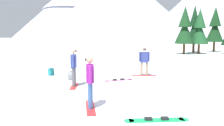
{
  "coord_description": "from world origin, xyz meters",
  "views": [
    {
      "loc": [
        3.71,
        -7.26,
        2.31
      ],
      "look_at": [
        1.6,
        3.5,
        1.0
      ],
      "focal_mm": 35.17,
      "sensor_mm": 36.0,
      "label": 1
    }
  ],
  "objects_px": {
    "backpack_teal": "(51,72)",
    "backpack_grey": "(71,76)",
    "pine_tree_short": "(194,27)",
    "pine_tree_young": "(200,29)",
    "snowboarder_midground": "(74,66)",
    "snowboarder_background": "(144,61)",
    "loose_snowboard_near_left": "(119,80)",
    "pine_tree_slender": "(185,28)",
    "snowboarder_foreground": "(90,81)",
    "loose_snowboard_near_right": "(157,120)",
    "pine_tree_twin": "(215,27)"
  },
  "relations": [
    {
      "from": "loose_snowboard_near_left",
      "to": "pine_tree_slender",
      "type": "relative_size",
      "value": 0.25
    },
    {
      "from": "loose_snowboard_near_left",
      "to": "pine_tree_young",
      "type": "relative_size",
      "value": 0.26
    },
    {
      "from": "snowboarder_foreground",
      "to": "snowboarder_background",
      "type": "height_order",
      "value": "snowboarder_foreground"
    },
    {
      "from": "loose_snowboard_near_left",
      "to": "pine_tree_twin",
      "type": "relative_size",
      "value": 0.23
    },
    {
      "from": "pine_tree_twin",
      "to": "pine_tree_slender",
      "type": "xyz_separation_m",
      "value": [
        -5.24,
        -6.13,
        -0.31
      ]
    },
    {
      "from": "pine_tree_young",
      "to": "snowboarder_midground",
      "type": "bearing_deg",
      "value": -113.42
    },
    {
      "from": "pine_tree_twin",
      "to": "pine_tree_short",
      "type": "distance_m",
      "value": 4.61
    },
    {
      "from": "backpack_teal",
      "to": "snowboarder_midground",
      "type": "bearing_deg",
      "value": -46.18
    },
    {
      "from": "snowboarder_background",
      "to": "pine_tree_young",
      "type": "xyz_separation_m",
      "value": [
        6.43,
        18.5,
        2.41
      ]
    },
    {
      "from": "backpack_grey",
      "to": "snowboarder_foreground",
      "type": "bearing_deg",
      "value": -61.18
    },
    {
      "from": "pine_tree_twin",
      "to": "pine_tree_slender",
      "type": "relative_size",
      "value": 1.09
    },
    {
      "from": "snowboarder_midground",
      "to": "pine_tree_twin",
      "type": "distance_m",
      "value": 30.19
    },
    {
      "from": "snowboarder_background",
      "to": "pine_tree_twin",
      "type": "relative_size",
      "value": 0.25
    },
    {
      "from": "pine_tree_twin",
      "to": "snowboarder_midground",
      "type": "bearing_deg",
      "value": -115.05
    },
    {
      "from": "pine_tree_short",
      "to": "pine_tree_slender",
      "type": "height_order",
      "value": "pine_tree_short"
    },
    {
      "from": "pine_tree_slender",
      "to": "pine_tree_young",
      "type": "relative_size",
      "value": 1.04
    },
    {
      "from": "snowboarder_foreground",
      "to": "snowboarder_background",
      "type": "xyz_separation_m",
      "value": [
        1.43,
        6.33,
        0.0
      ]
    },
    {
      "from": "snowboarder_foreground",
      "to": "backpack_grey",
      "type": "height_order",
      "value": "snowboarder_foreground"
    },
    {
      "from": "loose_snowboard_near_right",
      "to": "pine_tree_slender",
      "type": "distance_m",
      "value": 25.18
    },
    {
      "from": "snowboarder_foreground",
      "to": "pine_tree_short",
      "type": "distance_m",
      "value": 28.28
    },
    {
      "from": "snowboarder_midground",
      "to": "backpack_grey",
      "type": "relative_size",
      "value": 3.77
    },
    {
      "from": "snowboarder_midground",
      "to": "pine_tree_slender",
      "type": "bearing_deg",
      "value": 70.46
    },
    {
      "from": "snowboarder_foreground",
      "to": "backpack_grey",
      "type": "relative_size",
      "value": 3.62
    },
    {
      "from": "pine_tree_slender",
      "to": "backpack_teal",
      "type": "bearing_deg",
      "value": -118.03
    },
    {
      "from": "snowboarder_midground",
      "to": "snowboarder_foreground",
      "type": "bearing_deg",
      "value": -60.01
    },
    {
      "from": "snowboarder_foreground",
      "to": "pine_tree_slender",
      "type": "height_order",
      "value": "pine_tree_slender"
    },
    {
      "from": "pine_tree_short",
      "to": "loose_snowboard_near_left",
      "type": "bearing_deg",
      "value": -108.18
    },
    {
      "from": "pine_tree_short",
      "to": "snowboarder_midground",
      "type": "bearing_deg",
      "value": -110.78
    },
    {
      "from": "pine_tree_twin",
      "to": "pine_tree_slender",
      "type": "bearing_deg",
      "value": -130.51
    },
    {
      "from": "snowboarder_background",
      "to": "pine_tree_slender",
      "type": "height_order",
      "value": "pine_tree_slender"
    },
    {
      "from": "backpack_teal",
      "to": "backpack_grey",
      "type": "height_order",
      "value": "same"
    },
    {
      "from": "pine_tree_slender",
      "to": "pine_tree_young",
      "type": "distance_m",
      "value": 2.21
    },
    {
      "from": "loose_snowboard_near_right",
      "to": "loose_snowboard_near_left",
      "type": "bearing_deg",
      "value": 110.14
    },
    {
      "from": "snowboarder_foreground",
      "to": "backpack_teal",
      "type": "distance_m",
      "value": 6.77
    },
    {
      "from": "backpack_teal",
      "to": "pine_tree_slender",
      "type": "bearing_deg",
      "value": 61.97
    },
    {
      "from": "snowboarder_background",
      "to": "backpack_teal",
      "type": "height_order",
      "value": "snowboarder_background"
    },
    {
      "from": "loose_snowboard_near_right",
      "to": "pine_tree_young",
      "type": "height_order",
      "value": "pine_tree_young"
    },
    {
      "from": "pine_tree_short",
      "to": "pine_tree_young",
      "type": "xyz_separation_m",
      "value": [
        0.31,
        -2.28,
        -0.39
      ]
    },
    {
      "from": "loose_snowboard_near_left",
      "to": "snowboarder_background",
      "type": "bearing_deg",
      "value": 53.52
    },
    {
      "from": "backpack_teal",
      "to": "loose_snowboard_near_left",
      "type": "bearing_deg",
      "value": -10.01
    },
    {
      "from": "pine_tree_twin",
      "to": "loose_snowboard_near_left",
      "type": "bearing_deg",
      "value": -113.18
    },
    {
      "from": "snowboarder_midground",
      "to": "pine_tree_slender",
      "type": "distance_m",
      "value": 22.53
    },
    {
      "from": "backpack_grey",
      "to": "pine_tree_young",
      "type": "bearing_deg",
      "value": 63.46
    },
    {
      "from": "pine_tree_slender",
      "to": "backpack_grey",
      "type": "bearing_deg",
      "value": -112.7
    },
    {
      "from": "pine_tree_twin",
      "to": "pine_tree_slender",
      "type": "height_order",
      "value": "pine_tree_twin"
    },
    {
      "from": "snowboarder_midground",
      "to": "loose_snowboard_near_left",
      "type": "distance_m",
      "value": 2.7
    },
    {
      "from": "snowboarder_foreground",
      "to": "backpack_teal",
      "type": "xyz_separation_m",
      "value": [
        -4.06,
        5.37,
        -0.68
      ]
    },
    {
      "from": "loose_snowboard_near_right",
      "to": "pine_tree_twin",
      "type": "bearing_deg",
      "value": 73.81
    },
    {
      "from": "loose_snowboard_near_left",
      "to": "backpack_grey",
      "type": "relative_size",
      "value": 3.38
    },
    {
      "from": "snowboarder_midground",
      "to": "backpack_teal",
      "type": "bearing_deg",
      "value": 133.82
    }
  ]
}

